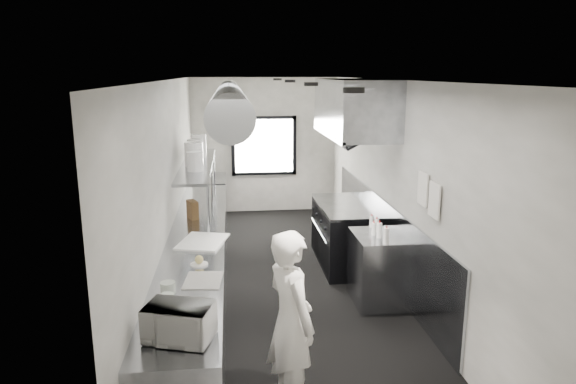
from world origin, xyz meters
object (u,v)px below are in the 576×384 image
object	(u,v)px
exhaust_hood	(354,108)
line_cook	(291,321)
far_work_table	(209,200)
cutting_board	(203,242)
plate_stack_a	(195,161)
squeeze_bottle_c	(374,229)
small_plate	(199,264)
deli_tub_b	(168,287)
squeeze_bottle_b	(379,230)
deli_tub_a	(167,299)
squeeze_bottle_d	(376,225)
pass_shelf	(198,165)
range	(346,234)
prep_counter	(198,270)
plate_stack_c	(195,150)
knife_block	(193,210)
plate_stack_b	(194,154)
microwave	(179,322)
bottle_station	(379,269)
plate_stack_d	(199,146)
squeeze_bottle_e	(371,222)

from	to	relation	value
exhaust_hood	line_cook	size ratio (longest dim) A/B	1.35
far_work_table	cutting_board	world-z (taller)	cutting_board
exhaust_hood	line_cook	world-z (taller)	exhaust_hood
plate_stack_a	squeeze_bottle_c	distance (m)	2.59
cutting_board	plate_stack_a	bearing A→B (deg)	96.52
small_plate	plate_stack_a	world-z (taller)	plate_stack_a
deli_tub_b	squeeze_bottle_b	xyz separation A→B (m)	(2.41, 1.37, 0.04)
deli_tub_a	exhaust_hood	bearing A→B (deg)	52.64
cutting_board	squeeze_bottle_d	size ratio (longest dim) A/B	3.91
pass_shelf	range	xyz separation A→B (m)	(2.23, -0.30, -1.07)
prep_counter	small_plate	bearing A→B (deg)	-84.92
plate_stack_c	knife_block	bearing A→B (deg)	-91.41
range	deli_tub_a	size ratio (longest dim) A/B	12.50
prep_counter	pass_shelf	size ratio (longest dim) A/B	2.00
exhaust_hood	plate_stack_b	size ratio (longest dim) A/B	6.38
squeeze_bottle_c	deli_tub_b	bearing A→B (deg)	-147.96
range	deli_tub_a	world-z (taller)	deli_tub_a
exhaust_hood	plate_stack_c	distance (m)	2.45
small_plate	squeeze_bottle_d	distance (m)	2.39
squeeze_bottle_c	plate_stack_b	bearing A→B (deg)	147.45
exhaust_hood	microwave	world-z (taller)	exhaust_hood
prep_counter	deli_tub_b	xyz separation A→B (m)	(-0.16, -1.68, 0.50)
line_cook	plate_stack_b	xyz separation A→B (m)	(-1.00, 3.48, 0.93)
exhaust_hood	knife_block	distance (m)	2.74
bottle_station	squeeze_bottle_b	world-z (taller)	squeeze_bottle_b
range	squeeze_bottle_b	bearing A→B (deg)	-87.64
pass_shelf	plate_stack_a	xyz separation A→B (m)	(0.00, -0.63, 0.17)
knife_block	plate_stack_b	distance (m)	0.83
small_plate	plate_stack_d	world-z (taller)	plate_stack_d
line_cook	deli_tub_a	xyz separation A→B (m)	(-1.06, 0.28, 0.13)
exhaust_hood	plate_stack_a	xyz separation A→B (m)	(-2.28, -0.33, -0.69)
far_work_table	plate_stack_d	xyz separation A→B (m)	(-0.05, -1.64, 1.30)
exhaust_hood	small_plate	xyz separation A→B (m)	(-2.16, -2.19, -1.48)
line_cook	plate_stack_c	bearing A→B (deg)	-8.38
exhaust_hood	plate_stack_a	bearing A→B (deg)	-171.84
exhaust_hood	far_work_table	size ratio (longest dim) A/B	1.83
prep_counter	line_cook	distance (m)	2.42
pass_shelf	bottle_station	bearing A→B (deg)	-35.99
range	squeeze_bottle_c	bearing A→B (deg)	-89.09
bottle_station	plate_stack_a	distance (m)	2.86
squeeze_bottle_c	squeeze_bottle_d	bearing A→B (deg)	61.69
exhaust_hood	squeeze_bottle_b	bearing A→B (deg)	-89.87
pass_shelf	microwave	distance (m)	4.10
prep_counter	bottle_station	bearing A→B (deg)	-4.97
far_work_table	small_plate	bearing A→B (deg)	-88.92
exhaust_hood	squeeze_bottle_e	world-z (taller)	exhaust_hood
deli_tub_b	squeeze_bottle_e	size ratio (longest dim) A/B	0.87
cutting_board	squeeze_bottle_e	world-z (taller)	squeeze_bottle_e
line_cook	small_plate	bearing A→B (deg)	11.61
bottle_station	plate_stack_c	distance (m)	3.27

